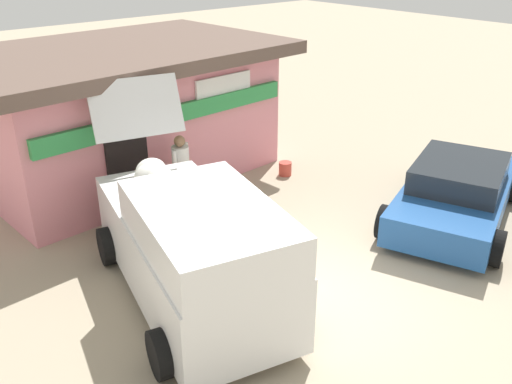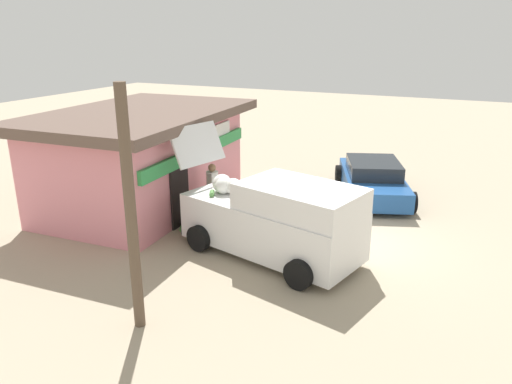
% 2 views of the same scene
% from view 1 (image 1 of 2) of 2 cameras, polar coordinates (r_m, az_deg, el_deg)
% --- Properties ---
extents(ground_plane, '(60.00, 60.00, 0.00)m').
position_cam_1_polar(ground_plane, '(9.01, 6.91, -10.19)').
color(ground_plane, tan).
extents(storefront_bar, '(7.35, 5.09, 2.96)m').
position_cam_1_polar(storefront_bar, '(13.05, -13.54, 8.15)').
color(storefront_bar, pink).
rests_on(storefront_bar, ground_plane).
extents(delivery_van, '(2.98, 5.13, 2.90)m').
position_cam_1_polar(delivery_van, '(8.35, -6.64, -5.42)').
color(delivery_van, white).
rests_on(delivery_van, ground_plane).
extents(parked_sedan, '(4.58, 3.25, 1.21)m').
position_cam_1_polar(parked_sedan, '(11.55, 19.92, 0.03)').
color(parked_sedan, '#1E4C8C').
rests_on(parked_sedan, ground_plane).
extents(vendor_standing, '(0.51, 0.46, 1.64)m').
position_cam_1_polar(vendor_standing, '(11.08, -7.70, 2.39)').
color(vendor_standing, '#726047').
rests_on(vendor_standing, ground_plane).
extents(customer_bending, '(0.69, 0.71, 1.33)m').
position_cam_1_polar(customer_bending, '(10.49, -10.97, -0.02)').
color(customer_bending, '#4C4C51').
rests_on(customer_bending, ground_plane).
extents(unloaded_banana_pile, '(0.88, 0.83, 0.44)m').
position_cam_1_polar(unloaded_banana_pile, '(11.10, -11.59, -2.12)').
color(unloaded_banana_pile, silver).
rests_on(unloaded_banana_pile, ground_plane).
extents(paint_bucket, '(0.30, 0.30, 0.32)m').
position_cam_1_polar(paint_bucket, '(13.04, 3.02, 2.42)').
color(paint_bucket, '#BF3F33').
rests_on(paint_bucket, ground_plane).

